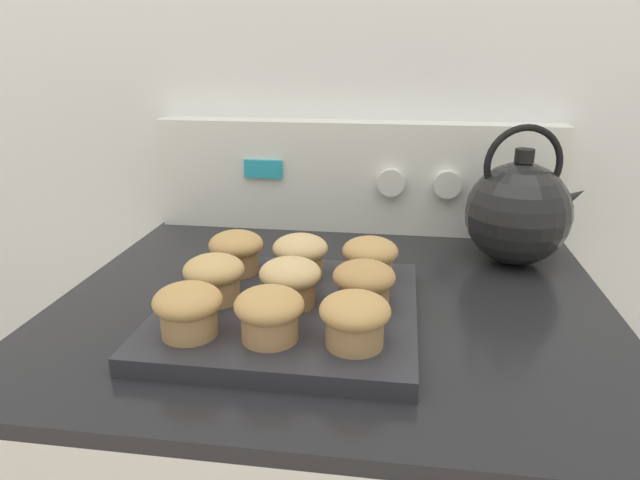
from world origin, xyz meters
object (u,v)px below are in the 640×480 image
object	(u,v)px
muffin_r0_c2	(355,318)
muffin_r1_c0	(214,277)
muffin_r1_c2	(364,283)
muffin_pan	(289,312)
muffin_r0_c1	(269,313)
muffin_r2_c0	(236,250)
muffin_r2_c2	(370,257)
muffin_r0_c0	(188,308)
muffin_r1_c1	(290,280)
muffin_r2_c1	(300,254)
tea_kettle	(519,212)

from	to	relation	value
muffin_r0_c2	muffin_r1_c0	distance (m)	0.20
muffin_r1_c2	muffin_pan	bearing A→B (deg)	-178.38
muffin_r0_c1	muffin_r1_c0	bearing A→B (deg)	135.77
muffin_r1_c0	muffin_r2_c0	size ratio (longest dim) A/B	1.00
muffin_r2_c0	muffin_r2_c2	distance (m)	0.18
muffin_r0_c0	muffin_r0_c1	xyz separation A→B (m)	(0.09, 0.00, 0.00)
muffin_r1_c1	muffin_pan	bearing A→B (deg)	166.10
muffin_pan	muffin_r1_c1	size ratio (longest dim) A/B	4.13
muffin_r0_c2	muffin_r2_c2	distance (m)	0.18
muffin_r1_c0	muffin_r1_c2	world-z (taller)	same
muffin_r0_c1	muffin_r2_c1	xyz separation A→B (m)	(0.00, 0.18, 0.00)
muffin_r0_c2	muffin_r1_c1	world-z (taller)	same
muffin_r0_c2	muffin_r2_c0	bearing A→B (deg)	134.70
muffin_r0_c0	muffin_r1_c2	xyz separation A→B (m)	(0.18, 0.09, 0.00)
muffin_pan	muffin_r1_c0	world-z (taller)	muffin_r1_c0
muffin_r0_c0	tea_kettle	bearing A→B (deg)	40.18
muffin_r0_c0	muffin_pan	bearing A→B (deg)	45.25
muffin_r2_c1	muffin_pan	bearing A→B (deg)	-88.98
muffin_pan	muffin_r0_c2	xyz separation A→B (m)	(0.09, -0.09, 0.04)
muffin_r0_c1	muffin_r2_c0	size ratio (longest dim) A/B	1.00
muffin_r1_c1	muffin_r2_c2	size ratio (longest dim) A/B	1.00
muffin_r1_c0	muffin_r2_c0	xyz separation A→B (m)	(0.00, 0.09, 0.00)
muffin_r0_c0	muffin_r0_c2	bearing A→B (deg)	0.87
muffin_pan	muffin_r0_c0	distance (m)	0.14
muffin_pan	muffin_r0_c0	size ratio (longest dim) A/B	4.13
muffin_r1_c2	muffin_r2_c2	xyz separation A→B (m)	(0.00, 0.09, 0.00)
muffin_r0_c1	muffin_r2_c2	distance (m)	0.20
muffin_r0_c0	muffin_r1_c0	size ratio (longest dim) A/B	1.00
muffin_r2_c0	muffin_r2_c2	world-z (taller)	same
muffin_r2_c1	tea_kettle	size ratio (longest dim) A/B	0.35
muffin_r0_c0	muffin_r2_c2	size ratio (longest dim) A/B	1.00
muffin_r0_c0	muffin_r2_c2	distance (m)	0.26
muffin_r0_c1	muffin_r2_c2	bearing A→B (deg)	62.32
muffin_r1_c2	muffin_r2_c2	distance (m)	0.09
tea_kettle	muffin_r1_c2	bearing A→B (deg)	-131.84
muffin_r2_c1	tea_kettle	world-z (taller)	tea_kettle
muffin_r2_c1	muffin_r2_c2	size ratio (longest dim) A/B	1.00
muffin_pan	tea_kettle	bearing A→B (deg)	38.51
muffin_r0_c0	muffin_r2_c2	bearing A→B (deg)	44.98
muffin_pan	muffin_r2_c0	bearing A→B (deg)	134.84
muffin_r2_c1	tea_kettle	distance (m)	0.35
muffin_r2_c0	muffin_r1_c1	bearing A→B (deg)	-44.61
muffin_r0_c0	muffin_r1_c1	xyz separation A→B (m)	(0.09, 0.09, 0.00)
muffin_r2_c0	muffin_r2_c1	xyz separation A→B (m)	(0.09, -0.00, 0.00)
muffin_r0_c0	muffin_r2_c0	size ratio (longest dim) A/B	1.00
muffin_r2_c0	muffin_r0_c2	bearing A→B (deg)	-45.30
muffin_r0_c1	muffin_r2_c0	xyz separation A→B (m)	(-0.09, 0.18, 0.00)
muffin_r1_c0	muffin_r1_c1	distance (m)	0.09
muffin_pan	tea_kettle	distance (m)	0.40
muffin_r0_c1	muffin_r1_c1	xyz separation A→B (m)	(0.00, 0.09, 0.00)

